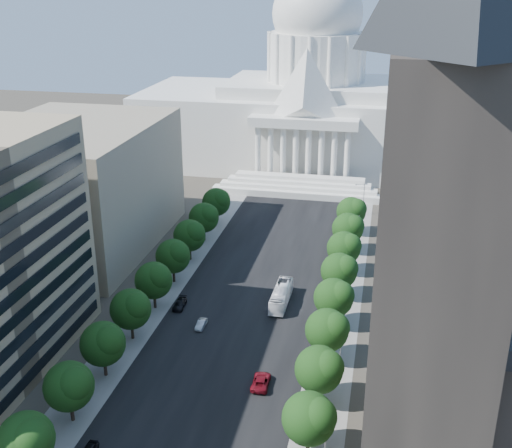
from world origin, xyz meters
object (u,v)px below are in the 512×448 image
Objects in this scene: car_silver at (201,324)px; car_red at (261,381)px; city_bus at (281,296)px; car_dark_b at (180,304)px.

car_silver is 21.88m from car_red.
car_red is 28.58m from city_bus.
car_red is 0.46× the size of city_bus.
car_silver is 18.37m from city_bus.
city_bus is (-1.55, 28.52, 0.96)m from car_red.
city_bus is (19.90, 5.89, 1.03)m from car_dark_b.
car_silver is at bearing -136.41° from city_bus.
car_red is at bearing -45.62° from car_silver.
car_silver is 9.30m from car_dark_b.
car_dark_b is (-21.45, 22.63, -0.08)m from car_red.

